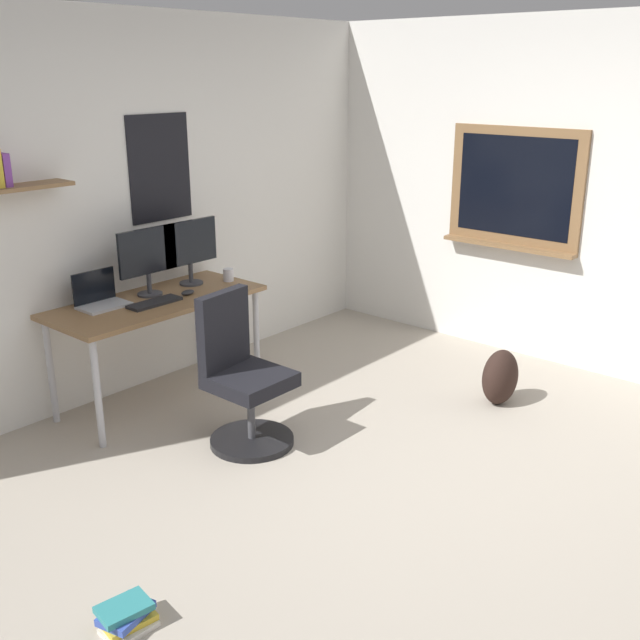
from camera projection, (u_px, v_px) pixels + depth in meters
ground_plane at (412, 499)px, 4.03m from camera, size 5.20×5.20×0.00m
wall_back at (123, 208)px, 5.12m from camera, size 5.00×0.30×2.60m
wall_right at (607, 201)px, 5.38m from camera, size 0.22×5.00×2.60m
desk at (157, 310)px, 5.02m from camera, size 1.46×0.65×0.74m
office_chair at (242, 381)px, 4.53m from camera, size 0.52×0.52×0.95m
laptop at (100, 298)px, 4.84m from camera, size 0.31×0.21×0.23m
monitor_primary at (148, 257)px, 5.00m from camera, size 0.46×0.17×0.46m
monitor_secondary at (190, 247)px, 5.27m from camera, size 0.46×0.17×0.46m
keyboard at (155, 303)px, 4.89m from camera, size 0.37×0.13×0.02m
computer_mouse at (188, 292)px, 5.09m from camera, size 0.10×0.06×0.03m
coffee_mug at (228, 275)px, 5.42m from camera, size 0.08×0.08×0.09m
backpack at (500, 377)px, 5.13m from camera, size 0.32×0.22×0.39m
book_stack_on_floor at (127, 616)px, 3.09m from camera, size 0.24×0.20×0.11m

